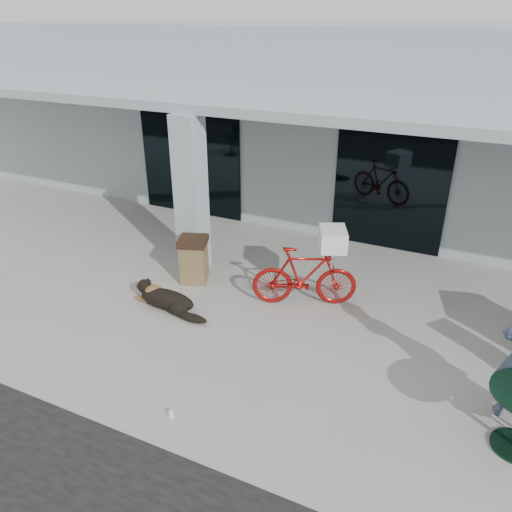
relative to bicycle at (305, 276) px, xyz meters
The scene contains 11 objects.
ground 2.23m from the bicycle, 118.57° to the right, with size 80.00×80.00×0.00m, color #A3A19A.
building 6.89m from the bicycle, 98.91° to the left, with size 22.00×7.00×4.50m, color #A1AFB6.
storefront_glass_left 5.30m from the bicycle, 143.97° to the left, with size 2.80×0.06×2.70m, color black.
storefront_glass_right 3.27m from the bicycle, 76.05° to the left, with size 2.40×0.06×2.70m, color black.
column 2.75m from the bicycle, behind, with size 0.50×0.50×3.12m, color #A1AFB6.
overhang 3.32m from the bicycle, 121.33° to the left, with size 22.00×2.80×0.18m, color #A1AFB6.
bicycle is the anchor object (origin of this frame).
laundry_basket 0.86m from the bicycle, 23.36° to the left, with size 0.59×0.44×0.35m, color white.
dog 2.47m from the bicycle, 150.56° to the right, with size 1.24×0.41×0.41m, color black, non-canonical shape.
cup_near_dog 3.49m from the bicycle, 99.51° to the right, with size 0.07×0.07×0.09m, color white.
trash_receptacle 2.24m from the bicycle, behind, with size 0.53×0.53×0.91m, color brown, non-canonical shape.
Camera 1 is at (3.57, -5.48, 4.76)m, focal length 35.00 mm.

